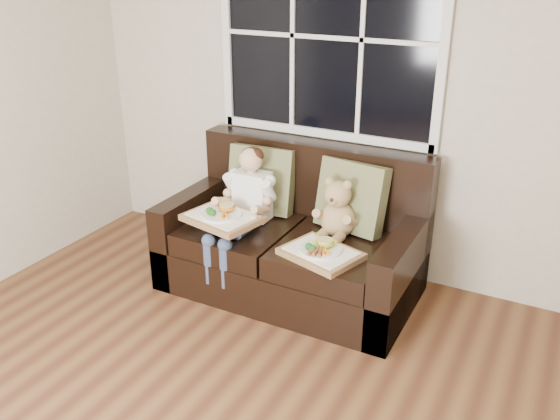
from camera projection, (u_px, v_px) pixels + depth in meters
The scene contains 9 objects.
room_walls at pixel (110, 160), 1.78m from camera, with size 4.52×5.02×2.71m.
window_back at pixel (327, 37), 3.93m from camera, with size 1.62×0.04×1.37m.
loveseat at pixel (294, 245), 4.09m from camera, with size 1.70×0.92×0.96m.
pillow_left at pixel (262, 180), 4.21m from camera, with size 0.49×0.26×0.48m.
pillow_right at pixel (352, 197), 3.92m from camera, with size 0.50×0.29×0.48m.
child at pixel (245, 200), 4.00m from camera, with size 0.36×0.59×0.81m.
teddy_bear at pixel (337, 212), 3.85m from camera, with size 0.24×0.31×0.41m.
tray_left at pixel (223, 217), 3.88m from camera, with size 0.54×0.45×0.11m.
tray_right at pixel (321, 252), 3.63m from camera, with size 0.54×0.46×0.10m.
Camera 1 is at (1.24, -1.26, 2.17)m, focal length 38.00 mm.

